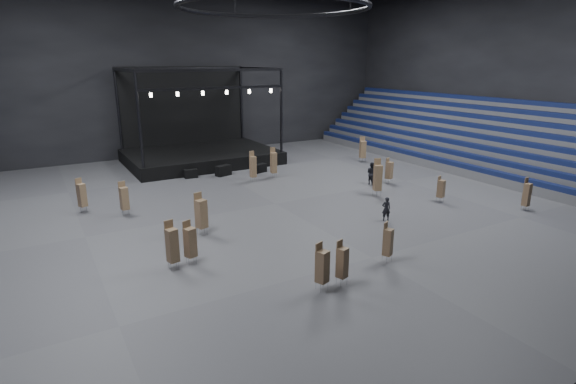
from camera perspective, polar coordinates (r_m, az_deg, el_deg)
floor at (r=31.94m, az=-1.63°, el=-1.50°), size 50.00×50.00×0.00m
wall_back at (r=49.90m, az=-13.69°, el=15.02°), size 50.00×0.20×18.00m
wall_right at (r=47.64m, az=26.63°, el=13.75°), size 0.20×42.00×18.00m
bleachers_right at (r=46.65m, az=24.07°, el=4.99°), size 7.20×40.00×6.40m
stage at (r=46.12m, az=-11.34°, el=5.63°), size 14.00×10.00×9.20m
truss_ring at (r=30.56m, az=-1.84°, el=22.37°), size 12.30×12.30×5.15m
flight_case_left at (r=39.78m, az=-12.23°, el=2.29°), size 1.16×0.66×0.74m
flight_case_mid at (r=40.08m, az=-8.21°, el=2.72°), size 1.49×1.01×0.91m
flight_case_right at (r=40.88m, az=-3.54°, el=3.04°), size 1.28×0.88×0.78m
chair_stack_0 at (r=45.37m, az=9.47°, el=5.41°), size 0.70×0.70×2.55m
chair_stack_1 at (r=22.85m, az=-12.34°, el=-6.18°), size 0.62×0.62×2.27m
chair_stack_2 at (r=34.22m, az=28.06°, el=-0.23°), size 0.43×0.43×2.27m
chair_stack_3 at (r=20.57m, az=6.88°, el=-8.80°), size 0.54×0.54×2.12m
chair_stack_4 at (r=22.47m, az=-14.51°, el=-6.47°), size 0.59×0.59×2.49m
chair_stack_5 at (r=23.18m, az=12.56°, el=-6.15°), size 0.55×0.55×2.08m
chair_stack_6 at (r=32.96m, az=-24.73°, el=-0.29°), size 0.61×0.61×2.32m
chair_stack_7 at (r=33.84m, az=18.85°, el=0.45°), size 0.58×0.58×1.91m
chair_stack_8 at (r=34.07m, az=11.32°, el=1.88°), size 0.69×0.69×2.85m
chair_stack_9 at (r=38.93m, az=-1.85°, el=3.81°), size 0.53×0.53×2.62m
chair_stack_10 at (r=26.41m, az=-10.99°, el=-2.64°), size 0.70×0.70×2.54m
chair_stack_11 at (r=37.89m, az=12.72°, el=2.76°), size 0.62×0.62×2.13m
chair_stack_12 at (r=19.96m, az=4.35°, el=-9.31°), size 0.62×0.62×2.23m
chair_stack_13 at (r=37.65m, az=-4.47°, el=3.29°), size 0.47×0.47×2.57m
chair_stack_14 at (r=31.17m, az=-20.10°, el=-0.69°), size 0.55×0.55×2.27m
man_center at (r=29.11m, az=12.36°, el=-2.10°), size 0.66×0.56×1.54m
crew_member at (r=37.31m, az=10.58°, el=2.34°), size 0.76×0.95×1.86m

